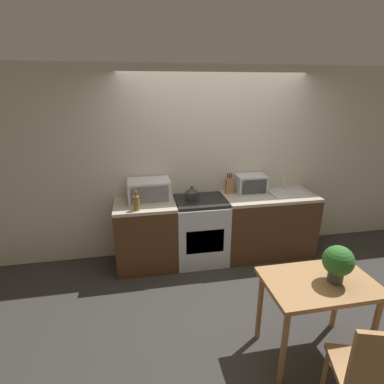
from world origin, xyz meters
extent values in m
plane|color=#33302D|center=(0.00, 0.00, 0.00)|extent=(16.00, 16.00, 0.00)
cube|color=beige|center=(0.00, 1.20, 1.30)|extent=(10.00, 0.06, 2.60)
cube|color=#4C2D19|center=(-0.99, 0.86, 0.43)|extent=(0.79, 0.62, 0.86)
cube|color=#B7AD99|center=(-0.99, 0.86, 0.88)|extent=(0.79, 0.62, 0.04)
cube|color=#4C2D19|center=(0.74, 0.86, 0.43)|extent=(1.28, 0.62, 0.86)
cube|color=#B7AD99|center=(0.74, 0.86, 0.88)|extent=(1.28, 0.62, 0.04)
cube|color=silver|center=(-0.25, 0.86, 0.43)|extent=(0.69, 0.62, 0.86)
cube|color=black|center=(-0.25, 0.86, 0.88)|extent=(0.66, 0.57, 0.04)
cube|color=black|center=(-0.25, 0.56, 0.43)|extent=(0.50, 0.02, 0.32)
cylinder|color=#2D2D2D|center=(-0.36, 0.88, 0.96)|extent=(0.18, 0.18, 0.11)
cone|color=#2D2D2D|center=(-0.36, 0.88, 1.04)|extent=(0.17, 0.17, 0.05)
sphere|color=black|center=(-0.36, 0.88, 1.08)|extent=(0.03, 0.03, 0.03)
cube|color=silver|center=(-0.92, 0.97, 1.04)|extent=(0.55, 0.37, 0.28)
cube|color=black|center=(-0.92, 0.79, 1.04)|extent=(0.48, 0.01, 0.22)
cylinder|color=olive|center=(-1.09, 0.66, 0.99)|extent=(0.07, 0.07, 0.18)
cylinder|color=olive|center=(-1.09, 0.66, 1.11)|extent=(0.03, 0.03, 0.07)
cube|color=#9E7042|center=(0.20, 1.04, 1.01)|extent=(0.10, 0.08, 0.22)
cylinder|color=black|center=(0.17, 1.04, 1.15)|extent=(0.01, 0.01, 0.07)
cylinder|color=black|center=(0.20, 1.04, 1.15)|extent=(0.01, 0.01, 0.07)
cylinder|color=black|center=(0.22, 1.04, 1.15)|extent=(0.01, 0.01, 0.07)
cube|color=silver|center=(0.50, 1.01, 1.03)|extent=(0.41, 0.28, 0.26)
cube|color=black|center=(0.50, 0.87, 1.03)|extent=(0.36, 0.01, 0.21)
cube|color=silver|center=(1.00, 0.86, 0.91)|extent=(0.49, 0.37, 0.02)
cylinder|color=silver|center=(1.00, 0.99, 1.03)|extent=(0.03, 0.03, 0.22)
cube|color=#9E7042|center=(0.41, -0.88, 0.75)|extent=(0.93, 0.60, 0.04)
cylinder|color=#9E7042|center=(0.00, -1.12, 0.36)|extent=(0.05, 0.05, 0.73)
cylinder|color=#9E7042|center=(0.81, -1.12, 0.36)|extent=(0.05, 0.05, 0.73)
cylinder|color=#9E7042|center=(0.00, -0.64, 0.36)|extent=(0.05, 0.05, 0.73)
cylinder|color=#9E7042|center=(0.81, -0.64, 0.36)|extent=(0.05, 0.05, 0.73)
cube|color=#9E7042|center=(0.42, -1.46, 0.43)|extent=(0.50, 0.50, 0.04)
cylinder|color=#9E7042|center=(0.31, -1.25, 0.22)|extent=(0.04, 0.04, 0.43)
cylinder|color=#9E7042|center=(0.63, -1.35, 0.22)|extent=(0.04, 0.04, 0.43)
cube|color=#9E7042|center=(0.36, -1.63, 0.69)|extent=(0.37, 0.15, 0.48)
cylinder|color=#424247|center=(0.53, -0.91, 0.82)|extent=(0.12, 0.12, 0.09)
sphere|color=#2D6B28|center=(0.53, -0.91, 0.97)|extent=(0.25, 0.25, 0.25)
camera|label=1|loc=(-1.05, -2.78, 2.31)|focal=28.00mm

